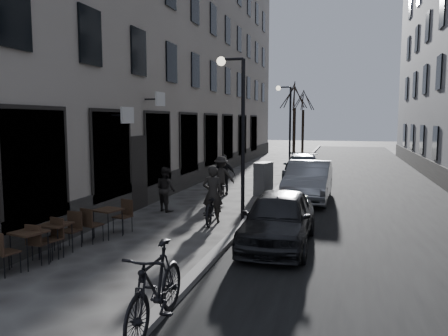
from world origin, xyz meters
The scene contains 21 objects.
ground centered at (0.00, 0.00, 0.00)m, with size 120.00×120.00×0.00m, color #34312F.
road centered at (3.85, 16.00, 0.00)m, with size 7.30×60.00×0.00m, color black.
kerb centered at (0.20, 16.00, 0.06)m, with size 0.25×60.00×0.12m, color slate.
building_left centered at (-6.00, 16.50, 8.00)m, with size 4.00×35.00×16.00m, color #9D9384.
streetlamp_near centered at (-0.17, 6.00, 3.16)m, with size 0.90×0.28×5.09m.
streetlamp_far centered at (-0.17, 18.00, 3.16)m, with size 0.90×0.28×5.09m.
tree_near centered at (-0.10, 21.00, 4.66)m, with size 2.40×2.40×5.70m.
tree_far centered at (-0.10, 27.00, 4.66)m, with size 2.40×2.40×5.70m.
bistro_set_a centered at (-3.48, 0.59, 0.47)m, with size 0.76×1.60×0.92m.
bistro_set_b centered at (-3.42, 1.40, 0.46)m, with size 0.63×1.52×0.89m.
bistro_set_c centered at (-3.07, 3.14, 0.47)m, with size 0.79×1.60×0.91m.
utility_cabinet centered at (-0.24, 10.93, 0.69)m, with size 0.50×0.92×1.37m, color #5F6062.
bicycle centered at (-0.85, 5.57, 0.54)m, with size 0.72×2.06×1.08m, color black.
cyclist_rider centered at (-0.85, 5.57, 0.88)m, with size 0.64×0.42×1.77m, color #272421.
pedestrian_near centered at (-2.89, 6.68, 0.78)m, with size 0.76×0.59×1.56m, color black.
pedestrian_mid centered at (-1.85, 10.08, 0.83)m, with size 1.07×0.62×1.66m, color #2A2825.
pedestrian_far centered at (-1.87, 10.51, 0.84)m, with size 0.99×0.41×1.69m, color black.
car_near centered at (1.48, 3.59, 0.70)m, with size 1.65×4.10×1.40m, color black.
car_mid centered at (1.71, 10.11, 0.77)m, with size 1.62×4.65×1.53m, color #96999E.
car_far centered at (1.00, 15.30, 0.69)m, with size 1.92×4.73×1.37m, color #3C4147.
moped centered at (0.35, -1.33, 0.65)m, with size 0.61×2.16×1.30m, color black.
Camera 1 is at (3.02, -7.15, 3.17)m, focal length 35.00 mm.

